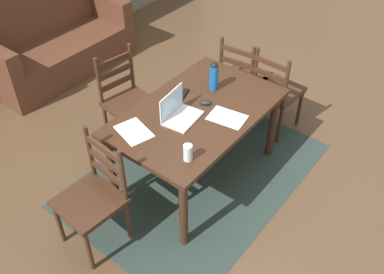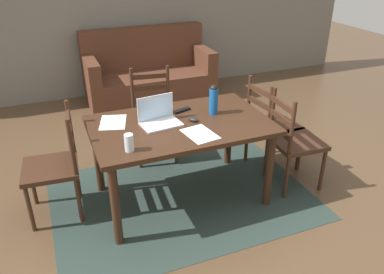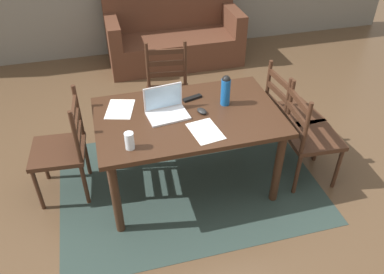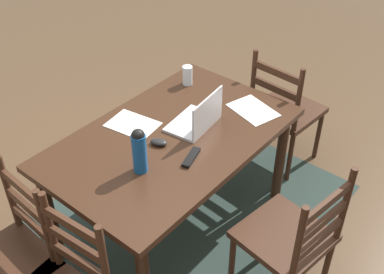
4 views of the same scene
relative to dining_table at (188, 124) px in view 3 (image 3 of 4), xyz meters
name	(u,v)px [view 3 (image 3 of 4)]	position (x,y,z in m)	size (l,w,h in m)	color
ground_plane	(189,182)	(0.00, 0.00, -0.66)	(14.00, 14.00, 0.00)	brown
area_rug	(189,182)	(0.00, 0.00, -0.65)	(2.30, 1.65, 0.01)	#283833
dining_table	(188,124)	(0.00, 0.00, 0.00)	(1.49, 0.93, 0.75)	#382114
chair_far_head	(168,94)	(0.01, 0.84, -0.19)	(0.50, 0.50, 0.95)	#3D2316
chair_left_far	(63,150)	(-1.04, 0.18, -0.19)	(0.47, 0.47, 0.95)	#3D2316
chair_right_near	(309,137)	(1.04, -0.18, -0.19)	(0.46, 0.46, 0.95)	#3D2316
chair_right_far	(290,114)	(1.04, 0.18, -0.19)	(0.48, 0.48, 0.95)	#3D2316
couch	(173,36)	(0.43, 2.51, -0.30)	(1.80, 0.80, 1.00)	#512D1E
laptop	(166,107)	(-0.17, 0.07, 0.15)	(0.34, 0.26, 0.23)	silver
water_bottle	(226,90)	(0.34, 0.08, 0.23)	(0.08, 0.08, 0.27)	#145199
drinking_glass	(129,141)	(-0.51, -0.31, 0.16)	(0.07, 0.07, 0.13)	silver
computer_mouse	(202,111)	(0.12, 0.00, 0.11)	(0.06, 0.10, 0.03)	black
tv_remote	(192,98)	(0.09, 0.22, 0.11)	(0.04, 0.17, 0.02)	black
paper_stack_left	(205,131)	(0.07, -0.25, 0.10)	(0.21, 0.30, 0.00)	white
paper_stack_right	(120,109)	(-0.52, 0.22, 0.10)	(0.21, 0.30, 0.00)	white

